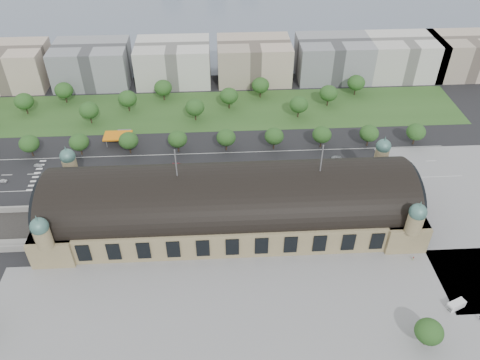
{
  "coord_description": "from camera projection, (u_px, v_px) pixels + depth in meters",
  "views": [
    {
      "loc": [
        -3.83,
        -141.65,
        134.84
      ],
      "look_at": [
        4.59,
        10.56,
        14.0
      ],
      "focal_mm": 35.0,
      "sensor_mm": 36.0,
      "label": 1
    }
  ],
  "objects": [
    {
      "name": "parked_car_3",
      "position": [
        132.0,
        193.0,
        208.94
      ],
      "size": [
        3.91,
        3.34,
        1.27
      ],
      "primitive_type": "imported",
      "rotation": [
        0.0,
        0.0,
        -0.97
      ],
      "color": "slate",
      "rests_on": "ground"
    },
    {
      "name": "traffic_car_5",
      "position": [
        337.0,
        158.0,
        229.55
      ],
      "size": [
        5.14,
        2.31,
        1.64
      ],
      "primitive_type": "imported",
      "rotation": [
        0.0,
        0.0,
        1.69
      ],
      "color": "#575A5E",
      "rests_on": "ground"
    },
    {
      "name": "office_4",
      "position": [
        254.0,
        60.0,
        292.25
      ],
      "size": [
        45.0,
        32.0,
        24.0
      ],
      "primitive_type": "cube",
      "color": "#C4AE9A",
      "rests_on": "ground"
    },
    {
      "name": "office_5",
      "position": [
        333.0,
        59.0,
        294.41
      ],
      "size": [
        45.0,
        32.0,
        24.0
      ],
      "primitive_type": "cube",
      "color": "gray",
      "rests_on": "ground"
    },
    {
      "name": "pedestrian_4",
      "position": [
        480.0,
        318.0,
        156.95
      ],
      "size": [
        1.18,
        1.28,
        1.89
      ],
      "primitive_type": "imported",
      "rotation": [
        0.0,
        0.0,
        4.04
      ],
      "color": "gray",
      "rests_on": "ground"
    },
    {
      "name": "petrol_station",
      "position": [
        121.0,
        135.0,
        241.69
      ],
      "size": [
        14.0,
        13.0,
        5.05
      ],
      "color": "orange",
      "rests_on": "ground"
    },
    {
      "name": "tree_belt_5",
      "position": [
        163.0,
        88.0,
        271.98
      ],
      "size": [
        10.4,
        10.4,
        12.48
      ],
      "color": "#2D2116",
      "rests_on": "ground"
    },
    {
      "name": "tree_row_1",
      "position": [
        29.0,
        144.0,
        227.47
      ],
      "size": [
        9.6,
        9.6,
        11.52
      ],
      "color": "#2D2116",
      "rests_on": "ground"
    },
    {
      "name": "tree_belt_7",
      "position": [
        229.0,
        96.0,
        264.23
      ],
      "size": [
        10.4,
        10.4,
        12.48
      ],
      "color": "#2D2116",
      "rests_on": "ground"
    },
    {
      "name": "office_1",
      "position": [
        10.0,
        66.0,
        285.76
      ],
      "size": [
        45.0,
        32.0,
        24.0
      ],
      "primitive_type": "cube",
      "color": "#C4AE9A",
      "rests_on": "ground"
    },
    {
      "name": "bus_mid",
      "position": [
        244.0,
        179.0,
        215.29
      ],
      "size": [
        10.8,
        3.07,
        2.97
      ],
      "primitive_type": "imported",
      "rotation": [
        0.0,
        0.0,
        1.62
      ],
      "color": "silver",
      "rests_on": "ground"
    },
    {
      "name": "plaza_east",
      "position": [
        472.0,
        213.0,
        199.23
      ],
      "size": [
        56.0,
        100.0,
        0.12
      ],
      "primitive_type": "cube",
      "color": "gray",
      "rests_on": "ground"
    },
    {
      "name": "tree_row_2",
      "position": [
        79.0,
        142.0,
        228.51
      ],
      "size": [
        9.6,
        9.6,
        11.52
      ],
      "color": "#2D2116",
      "rests_on": "ground"
    },
    {
      "name": "office_6",
      "position": [
        403.0,
        57.0,
        296.36
      ],
      "size": [
        45.0,
        32.0,
        24.0
      ],
      "primitive_type": "cube",
      "color": "silver",
      "rests_on": "ground"
    },
    {
      "name": "tree_belt_8",
      "position": [
        261.0,
        85.0,
        274.44
      ],
      "size": [
        10.4,
        10.4,
        12.48
      ],
      "color": "#2D2116",
      "rests_on": "ground"
    },
    {
      "name": "tree_belt_11",
      "position": [
        356.0,
        83.0,
        276.91
      ],
      "size": [
        10.4,
        10.4,
        12.48
      ],
      "color": "#2D2116",
      "rests_on": "ground"
    },
    {
      "name": "tree_row_7",
      "position": [
        322.0,
        135.0,
        233.7
      ],
      "size": [
        9.6,
        9.6,
        11.52
      ],
      "color": "#2D2116",
      "rests_on": "ground"
    },
    {
      "name": "parked_car_5",
      "position": [
        132.0,
        190.0,
        210.14
      ],
      "size": [
        5.04,
        3.76,
        1.27
      ],
      "primitive_type": "imported",
      "rotation": [
        0.0,
        0.0,
        -1.16
      ],
      "color": "#94989C",
      "rests_on": "ground"
    },
    {
      "name": "ground",
      "position": [
        230.0,
        222.0,
        194.77
      ],
      "size": [
        900.0,
        900.0,
        0.0
      ],
      "primitive_type": "plane",
      "color": "black",
      "rests_on": "ground"
    },
    {
      "name": "parked_car_6",
      "position": [
        189.0,
        190.0,
        209.92
      ],
      "size": [
        6.06,
        4.36,
        1.63
      ],
      "primitive_type": "imported",
      "rotation": [
        0.0,
        0.0,
        -1.15
      ],
      "color": "black",
      "rests_on": "ground"
    },
    {
      "name": "tree_belt_4",
      "position": [
        127.0,
        99.0,
        261.77
      ],
      "size": [
        10.4,
        10.4,
        12.48
      ],
      "color": "#2D2116",
      "rests_on": "ground"
    },
    {
      "name": "tree_belt_9",
      "position": [
        299.0,
        104.0,
        256.49
      ],
      "size": [
        10.4,
        10.4,
        12.48
      ],
      "color": "#2D2116",
      "rests_on": "ground"
    },
    {
      "name": "station",
      "position": [
        230.0,
        204.0,
        188.38
      ],
      "size": [
        150.0,
        48.4,
        44.3
      ],
      "color": "#99885F",
      "rests_on": "ground"
    },
    {
      "name": "tree_plaza_s",
      "position": [
        429.0,
        332.0,
        146.19
      ],
      "size": [
        9.0,
        9.0,
        10.64
      ],
      "color": "#2D2116",
      "rests_on": "ground"
    },
    {
      "name": "tree_row_6",
      "position": [
        274.0,
        136.0,
        232.66
      ],
      "size": [
        9.6,
        9.6,
        11.52
      ],
      "color": "#2D2116",
      "rests_on": "ground"
    },
    {
      "name": "office_3",
      "position": [
        174.0,
        62.0,
        290.08
      ],
      "size": [
        45.0,
        32.0,
        24.0
      ],
      "primitive_type": "cube",
      "color": "silver",
      "rests_on": "ground"
    },
    {
      "name": "tree_row_5",
      "position": [
        226.0,
        138.0,
        231.63
      ],
      "size": [
        9.6,
        9.6,
        11.52
      ],
      "color": "#2D2116",
      "rests_on": "ground"
    },
    {
      "name": "bus_east",
      "position": [
        252.0,
        179.0,
        215.42
      ],
      "size": [
        11.11,
        3.43,
        3.05
      ],
      "primitive_type": "imported",
      "rotation": [
        0.0,
        0.0,
        1.49
      ],
      "color": "silver",
      "rests_on": "ground"
    },
    {
      "name": "traffic_car_1",
      "position": [
        38.0,
        165.0,
        224.89
      ],
      "size": [
        4.0,
        1.84,
        1.27
      ],
      "primitive_type": "imported",
      "rotation": [
        0.0,
        0.0,
        1.44
      ],
      "color": "gray",
      "rests_on": "ground"
    },
    {
      "name": "road_slab",
      "position": [
        186.0,
        169.0,
        223.64
      ],
      "size": [
        260.0,
        26.0,
        0.1
      ],
      "primitive_type": "cube",
      "color": "black",
      "rests_on": "ground"
    },
    {
      "name": "office_2",
      "position": [
        92.0,
        64.0,
        287.92
      ],
      "size": [
        45.0,
        32.0,
        24.0
      ],
      "primitive_type": "cube",
      "color": "gray",
      "rests_on": "ground"
    },
    {
      "name": "traffic_car_3",
      "position": [
        178.0,
        165.0,
        225.11
      ],
      "size": [
        5.31,
        2.19,
        1.54
      ],
      "primitive_type": "imported",
      "rotation": [
        0.0,
        0.0,
        1.58
      ],
      "color": "maroon",
      "rests_on": "ground"
    },
    {
      "name": "tree_belt_1",
      "position": [
        24.0,
        101.0,
        259.3
      ],
      "size": [
        10.4,
        10.4,
        12.48
      ],
      "color": "#2D2116",
      "rests_on": "ground"
    },
    {
      "name": "traffic_car_0",
      "position": [
        2.0,
        181.0,
        215.46
      ],
      "size": [
        4.35,
        2.07,
        1.44
      ],
      "primitive_type": "imported",
      "rotation": [
        0.0,
        0.0,
        -1.66
      ],
      "color": "silver",
      "rests_on": "ground"
    },
    {
      "name": "office_7",
      "position": [
        465.0,
        55.0,
        298.09
      ],
      "size": [
        45.0,
        32.0,
        24.0
      ],
      "primitive_type": "cube",
      "color": "#C4AE9A",
      "rests_on": "ground"
    },
    {
      "name": "tree_row_9",
      "position": [
        416.0,
        132.0,
        235.78
      ],
      "size": [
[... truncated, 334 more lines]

